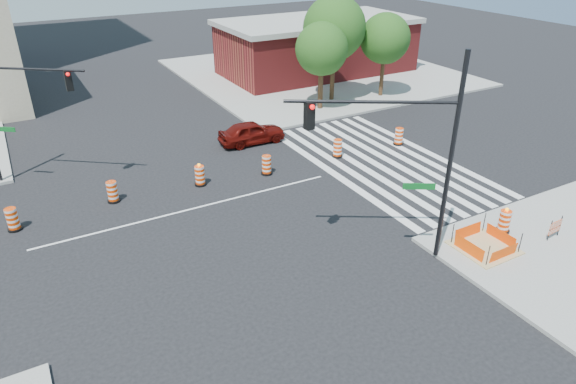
{
  "coord_description": "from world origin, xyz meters",
  "views": [
    {
      "loc": [
        -6.23,
        -20.13,
        11.61
      ],
      "look_at": [
        3.35,
        -3.03,
        1.4
      ],
      "focal_mm": 32.0,
      "sensor_mm": 36.0,
      "label": 1
    }
  ],
  "objects": [
    {
      "name": "crosswalk_east",
      "position": [
        10.95,
        0.0,
        0.01
      ],
      "size": [
        6.75,
        13.5,
        0.01
      ],
      "color": "silver",
      "rests_on": "ground"
    },
    {
      "name": "tree_north_c",
      "position": [
        12.84,
        9.25,
        4.04
      ],
      "size": [
        3.62,
        3.55,
        6.03
      ],
      "color": "#382314",
      "rests_on": "ground"
    },
    {
      "name": "median_drum_5",
      "position": [
        9.2,
        1.72,
        0.48
      ],
      "size": [
        0.6,
        0.6,
        1.02
      ],
      "color": "black",
      "rests_on": "ground"
    },
    {
      "name": "red_coupe",
      "position": [
        5.9,
        5.94,
        0.68
      ],
      "size": [
        4.01,
        1.7,
        1.35
      ],
      "primitive_type": "imported",
      "rotation": [
        0.0,
        0.0,
        1.55
      ],
      "color": "#510A06",
      "rests_on": "ground"
    },
    {
      "name": "lane_centerline",
      "position": [
        0.0,
        0.0,
        0.01
      ],
      "size": [
        14.0,
        0.12,
        0.01
      ],
      "primitive_type": "cube",
      "color": "silver",
      "rests_on": "ground"
    },
    {
      "name": "tree_north_e",
      "position": [
        18.49,
        9.6,
        4.14
      ],
      "size": [
        3.63,
        3.63,
        6.16
      ],
      "color": "#382314",
      "rests_on": "ground"
    },
    {
      "name": "median_drum_6",
      "position": [
        13.38,
        1.45,
        0.48
      ],
      "size": [
        0.6,
        0.6,
        1.02
      ],
      "color": "black",
      "rests_on": "ground"
    },
    {
      "name": "median_drum_2",
      "position": [
        -3.0,
        2.5,
        0.48
      ],
      "size": [
        0.6,
        0.6,
        1.02
      ],
      "color": "black",
      "rests_on": "ground"
    },
    {
      "name": "barricade",
      "position": [
        12.05,
        -9.85,
        0.67
      ],
      "size": [
        0.8,
        0.09,
        0.94
      ],
      "rotation": [
        0.0,
        0.0,
        0.07
      ],
      "color": "#E83C04",
      "rests_on": "ground"
    },
    {
      "name": "brick_storefront",
      "position": [
        18.0,
        18.0,
        2.32
      ],
      "size": [
        16.5,
        8.5,
        4.6
      ],
      "color": "maroon",
      "rests_on": "ground"
    },
    {
      "name": "signal_pole_se",
      "position": [
        5.57,
        -7.53,
        4.87
      ],
      "size": [
        5.23,
        3.2,
        7.94
      ],
      "rotation": [
        0.0,
        0.0,
        2.6
      ],
      "color": "black",
      "rests_on": "ground"
    },
    {
      "name": "pit_drum",
      "position": [
        10.63,
        -8.51,
        0.63
      ],
      "size": [
        0.58,
        0.58,
        1.15
      ],
      "color": "black",
      "rests_on": "ground"
    },
    {
      "name": "sidewalk_ne",
      "position": [
        18.0,
        18.0,
        0.07
      ],
      "size": [
        22.0,
        22.0,
        0.15
      ],
      "primitive_type": "cube",
      "color": "gray",
      "rests_on": "ground"
    },
    {
      "name": "ground",
      "position": [
        0.0,
        0.0,
        0.0
      ],
      "size": [
        120.0,
        120.0,
        0.0
      ],
      "primitive_type": "plane",
      "color": "black",
      "rests_on": "ground"
    },
    {
      "name": "excavation_pit",
      "position": [
        9.0,
        -9.0,
        0.22
      ],
      "size": [
        2.2,
        2.2,
        0.9
      ],
      "color": "tan",
      "rests_on": "ground"
    },
    {
      "name": "median_drum_1",
      "position": [
        -7.27,
        1.98,
        0.48
      ],
      "size": [
        0.6,
        0.6,
        1.02
      ],
      "color": "black",
      "rests_on": "ground"
    },
    {
      "name": "signal_pole_nw",
      "position": [
        -6.28,
        6.39,
        4.55
      ],
      "size": [
        4.58,
        3.42,
        7.4
      ],
      "rotation": [
        0.0,
        0.0,
        -0.64
      ],
      "color": "black",
      "rests_on": "ground"
    },
    {
      "name": "tree_north_d",
      "position": [
        14.71,
        10.58,
        5.02
      ],
      "size": [
        4.39,
        4.39,
        7.47
      ],
      "color": "#382314",
      "rests_on": "ground"
    },
    {
      "name": "median_drum_4",
      "position": [
        4.69,
        1.66,
        0.48
      ],
      "size": [
        0.6,
        0.6,
        1.02
      ],
      "color": "black",
      "rests_on": "ground"
    },
    {
      "name": "median_drum_3",
      "position": [
        1.2,
        2.15,
        0.49
      ],
      "size": [
        0.6,
        0.6,
        1.18
      ],
      "color": "black",
      "rests_on": "ground"
    }
  ]
}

